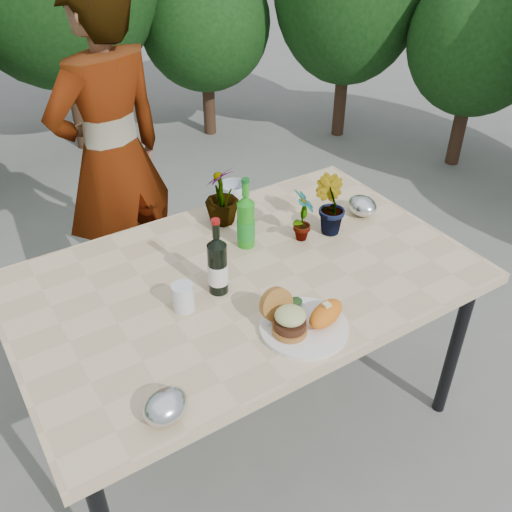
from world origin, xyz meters
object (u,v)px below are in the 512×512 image
wine_bottle (218,266)px  person (113,158)px  patio_table (244,287)px  dinner_plate (304,327)px

wine_bottle → person: 1.03m
patio_table → person: size_ratio=0.98×
dinner_plate → wine_bottle: (-0.13, 0.31, 0.10)m
patio_table → wine_bottle: size_ratio=5.63×
dinner_plate → wine_bottle: bearing=113.0°
patio_table → wine_bottle: 0.20m
person → wine_bottle: bearing=73.6°
patio_table → wine_bottle: bearing=-166.1°
wine_bottle → dinner_plate: bearing=-59.8°
patio_table → wine_bottle: (-0.12, -0.03, 0.16)m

